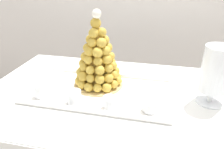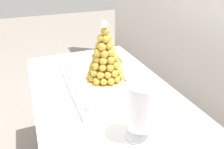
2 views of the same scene
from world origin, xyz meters
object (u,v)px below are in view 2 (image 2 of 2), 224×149
at_px(dessert_cup_left, 71,65).
at_px(dessert_cup_mid_right, 92,105).
at_px(dessert_cup_centre, 81,89).
at_px(wine_glass, 123,58).
at_px(croquembouche, 105,58).
at_px(serving_tray, 97,82).
at_px(macaron_goblet, 141,107).
at_px(dessert_cup_mid_left, 75,76).

xyz_separation_m(dessert_cup_left, dessert_cup_mid_right, (0.49, -0.00, -0.01)).
relative_size(dessert_cup_centre, wine_glass, 0.34).
bearing_deg(dessert_cup_left, dessert_cup_mid_right, -0.26).
bearing_deg(dessert_cup_left, croquembouche, 36.54).
relative_size(serving_tray, dessert_cup_left, 11.40).
relative_size(macaron_goblet, wine_glass, 1.66).
bearing_deg(dessert_cup_centre, dessert_cup_mid_left, 179.30).
bearing_deg(dessert_cup_left, dessert_cup_centre, -3.01).
height_order(dessert_cup_left, dessert_cup_centre, dessert_cup_left).
height_order(dessert_cup_left, dessert_cup_mid_right, dessert_cup_left).
bearing_deg(wine_glass, dessert_cup_mid_left, -93.50).
xyz_separation_m(dessert_cup_mid_right, macaron_goblet, (0.25, 0.13, 0.12)).
bearing_deg(wine_glass, croquembouche, -75.24).
relative_size(dessert_cup_mid_right, macaron_goblet, 0.24).
height_order(dessert_cup_mid_left, wine_glass, wine_glass).
xyz_separation_m(dessert_cup_centre, dessert_cup_mid_right, (0.17, 0.01, -0.00)).
height_order(croquembouche, dessert_cup_centre, croquembouche).
relative_size(serving_tray, wine_glass, 4.30).
height_order(dessert_cup_left, macaron_goblet, macaron_goblet).
relative_size(dessert_cup_mid_right, wine_glass, 0.40).
bearing_deg(croquembouche, dessert_cup_centre, -61.95).
bearing_deg(macaron_goblet, dessert_cup_mid_right, -152.53).
distance_m(serving_tray, wine_glass, 0.23).
relative_size(croquembouche, macaron_goblet, 1.43).
xyz_separation_m(dessert_cup_left, macaron_goblet, (0.74, 0.13, 0.12)).
xyz_separation_m(serving_tray, dessert_cup_mid_left, (-0.08, -0.12, 0.03)).
bearing_deg(dessert_cup_centre, croquembouche, 118.05).
distance_m(macaron_goblet, wine_glass, 0.58).
bearing_deg(dessert_cup_mid_left, macaron_goblet, 14.11).
height_order(dessert_cup_mid_left, dessert_cup_centre, dessert_cup_mid_left).
distance_m(dessert_cup_left, macaron_goblet, 0.76).
bearing_deg(serving_tray, dessert_cup_mid_left, -123.13).
bearing_deg(croquembouche, dessert_cup_left, -143.46).
distance_m(croquembouche, dessert_cup_centre, 0.24).
bearing_deg(serving_tray, macaron_goblet, 2.91).
height_order(dessert_cup_left, dessert_cup_mid_left, dessert_cup_left).
height_order(croquembouche, macaron_goblet, croquembouche).
distance_m(dessert_cup_centre, dessert_cup_mid_right, 0.17).
xyz_separation_m(dessert_cup_left, dessert_cup_mid_left, (0.17, -0.02, -0.00)).
height_order(dessert_cup_mid_left, macaron_goblet, macaron_goblet).
bearing_deg(dessert_cup_mid_left, dessert_cup_centre, -0.70).
xyz_separation_m(croquembouche, wine_glass, (-0.04, 0.14, -0.04)).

